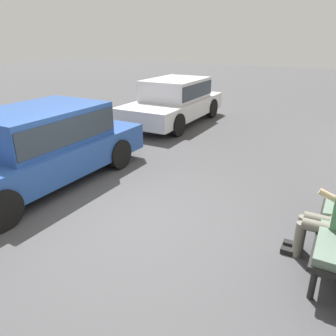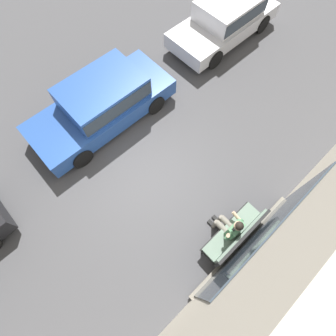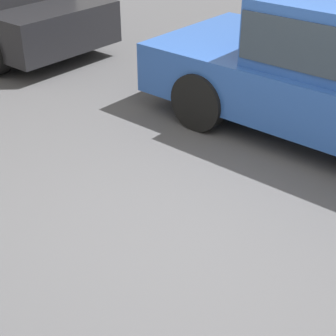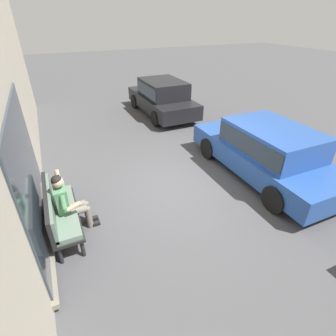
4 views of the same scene
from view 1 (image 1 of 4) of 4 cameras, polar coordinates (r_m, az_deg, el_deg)
ground_plane at (r=5.18m, az=-6.04°, el=-9.22°), size 60.00×60.00×0.00m
person_on_phone at (r=4.46m, az=26.86°, el=-6.83°), size 0.73×0.74×1.33m
parked_car_near at (r=10.90m, az=1.12°, el=11.91°), size 4.26×1.88×1.41m
parked_car_mid at (r=6.67m, az=-21.63°, el=4.01°), size 4.54×1.95×1.45m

